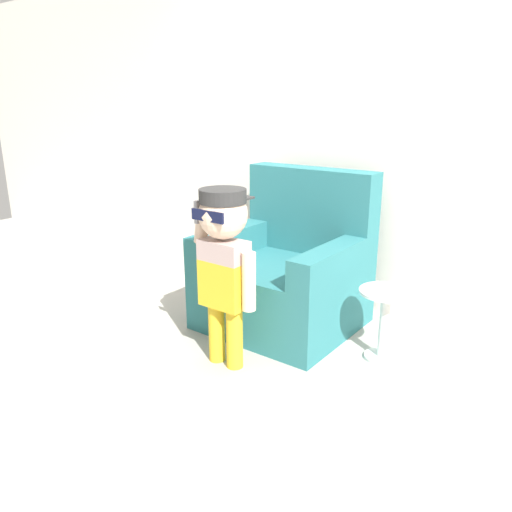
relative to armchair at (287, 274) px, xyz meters
name	(u,v)px	position (x,y,z in m)	size (l,w,h in m)	color
ground_plane	(299,329)	(0.15, -0.06, -0.36)	(10.00, 10.00, 0.00)	#ADA89E
wall_back	(351,133)	(0.15, 0.57, 0.94)	(10.00, 0.05, 2.60)	silver
armchair	(287,274)	(0.00, 0.00, 0.00)	(0.98, 0.91, 1.07)	#286B70
person_child	(224,251)	(0.04, -0.72, 0.34)	(0.43, 0.32, 1.06)	gold
side_table	(385,318)	(0.77, -0.11, -0.09)	(0.32, 0.32, 0.45)	white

